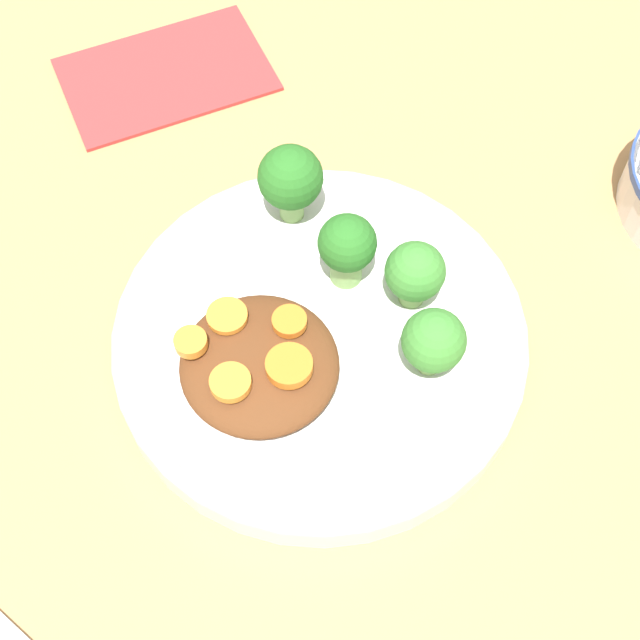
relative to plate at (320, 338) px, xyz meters
name	(u,v)px	position (x,y,z in m)	size (l,w,h in m)	color
ground_plane	(320,349)	(0.00, 0.00, -0.01)	(4.00, 4.00, 0.00)	tan
plate	(320,338)	(0.00, 0.00, 0.00)	(0.25, 0.25, 0.03)	silver
stew_mound	(259,364)	(0.04, 0.01, 0.02)	(0.09, 0.09, 0.02)	#5B3319
broccoli_floret_0	(414,272)	(-0.06, 0.00, 0.03)	(0.04, 0.04, 0.05)	#759E51
broccoli_floret_1	(347,247)	(-0.03, -0.03, 0.04)	(0.04, 0.04, 0.05)	#7FA85B
broccoli_floret_2	(434,342)	(-0.05, 0.05, 0.04)	(0.04, 0.04, 0.05)	#759E51
broccoli_floret_3	(290,179)	(-0.02, -0.09, 0.04)	(0.04, 0.04, 0.06)	#7FA85B
carrot_slice_0	(227,316)	(0.05, -0.02, 0.03)	(0.02, 0.02, 0.00)	orange
carrot_slice_1	(230,382)	(0.06, 0.02, 0.03)	(0.02, 0.02, 0.01)	orange
carrot_slice_2	(289,366)	(0.03, 0.03, 0.03)	(0.03, 0.03, 0.01)	orange
carrot_slice_3	(291,324)	(0.02, 0.00, 0.03)	(0.02, 0.02, 0.01)	orange
carrot_slice_4	(191,342)	(0.08, -0.01, 0.03)	(0.02, 0.02, 0.01)	orange
napkin	(166,73)	(0.01, -0.26, -0.01)	(0.15, 0.10, 0.01)	#B73333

